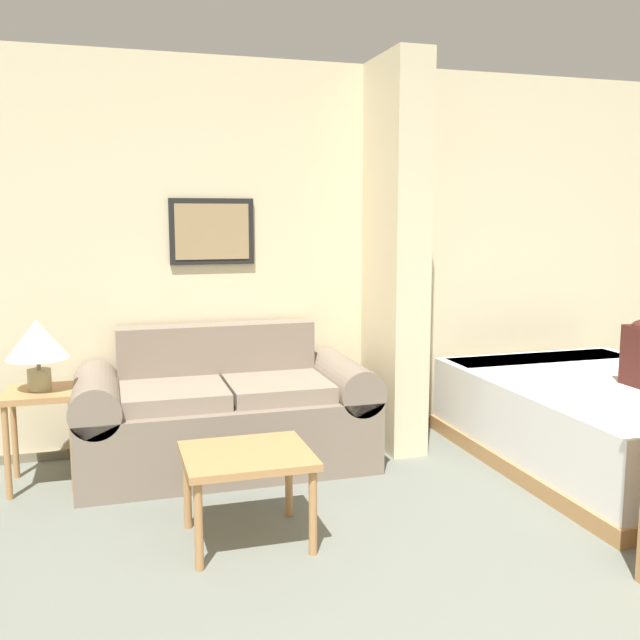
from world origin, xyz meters
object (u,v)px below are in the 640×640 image
Objects in this scene: bed at (608,421)px; table_lamp at (37,342)px; couch at (225,414)px; coffee_table at (247,464)px.

table_lamp is at bearing 169.85° from bed.
couch is at bearing 1.73° from table_lamp.
table_lamp is (-1.08, -0.03, 0.52)m from couch.
bed is (3.43, -0.61, -0.58)m from table_lamp.
table_lamp is 3.54m from bed.
couch reaches higher than coffee_table.
bed reaches higher than coffee_table.
table_lamp is 0.20× the size of bed.
bed is at bearing -15.36° from couch.
bed is (2.36, -0.65, -0.06)m from couch.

